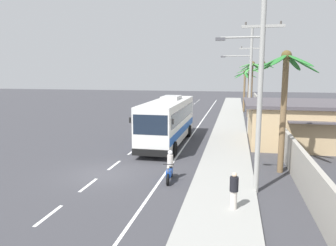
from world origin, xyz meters
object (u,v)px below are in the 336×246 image
at_px(motorcycle_beside_bus, 170,168).
at_px(palm_second, 285,89).
at_px(pedestrian_near_kerb, 234,190).
at_px(palm_third, 245,82).
at_px(coach_bus_foreground, 168,120).
at_px(utility_pole_mid, 249,78).
at_px(utility_pole_nearest, 259,88).
at_px(palm_fourth, 262,77).
at_px(palm_nearest, 252,77).
at_px(palm_farthest, 249,80).

xyz_separation_m(motorcycle_beside_bus, palm_second, (5.99, 2.73, 4.15)).
distance_m(pedestrian_near_kerb, palm_third, 35.17).
xyz_separation_m(coach_bus_foreground, palm_third, (6.45, 22.96, 2.27)).
bearing_deg(utility_pole_mid, palm_third, 89.90).
bearing_deg(palm_third, pedestrian_near_kerb, -91.87).
relative_size(utility_pole_nearest, palm_second, 1.37).
bearing_deg(motorcycle_beside_bus, palm_fourth, 76.67).
distance_m(coach_bus_foreground, palm_third, 23.96).
height_order(coach_bus_foreground, palm_third, palm_third).
xyz_separation_m(utility_pole_mid, palm_nearest, (0.57, 7.70, -0.01)).
height_order(motorcycle_beside_bus, palm_farthest, palm_farthest).
distance_m(palm_second, palm_fourth, 25.63).
height_order(coach_bus_foreground, motorcycle_beside_bus, coach_bus_foreground).
bearing_deg(utility_pole_nearest, utility_pole_mid, 89.48).
bearing_deg(utility_pole_mid, palm_fourth, 80.87).
distance_m(utility_pole_nearest, palm_third, 32.55).
bearing_deg(utility_pole_mid, coach_bus_foreground, -138.19).
height_order(coach_bus_foreground, pedestrian_near_kerb, coach_bus_foreground).
bearing_deg(utility_pole_nearest, coach_bus_foreground, 123.28).
bearing_deg(palm_fourth, utility_pole_mid, -99.13).
bearing_deg(palm_farthest, utility_pole_mid, -92.30).
bearing_deg(pedestrian_near_kerb, palm_farthest, -146.96).
bearing_deg(motorcycle_beside_bus, palm_nearest, 77.16).
distance_m(coach_bus_foreground, pedestrian_near_kerb, 13.20).
distance_m(pedestrian_near_kerb, palm_nearest, 25.89).
height_order(motorcycle_beside_bus, palm_second, palm_second).
xyz_separation_m(coach_bus_foreground, palm_second, (7.92, -6.00, 2.85)).
bearing_deg(motorcycle_beside_bus, utility_pole_mid, 72.78).
height_order(coach_bus_foreground, utility_pole_mid, utility_pole_mid).
xyz_separation_m(coach_bus_foreground, palm_fourth, (8.65, 19.61, 3.09)).
xyz_separation_m(palm_fourth, palm_farthest, (-1.76, -2.32, -0.33)).
bearing_deg(utility_pole_mid, palm_second, -82.72).
height_order(pedestrian_near_kerb, palm_third, palm_third).
relative_size(pedestrian_near_kerb, palm_farthest, 0.24).
bearing_deg(pedestrian_near_kerb, utility_pole_nearest, -165.45).
height_order(motorcycle_beside_bus, palm_fourth, palm_fourth).
bearing_deg(palm_second, utility_pole_mid, 97.28).
relative_size(coach_bus_foreground, utility_pole_nearest, 1.14).
bearing_deg(palm_second, coach_bus_foreground, 142.86).
xyz_separation_m(palm_third, palm_fourth, (2.20, -3.35, 0.82)).
relative_size(palm_nearest, palm_third, 1.17).
distance_m(palm_nearest, palm_third, 9.57).
bearing_deg(palm_nearest, pedestrian_near_kerb, -93.77).
relative_size(utility_pole_nearest, palm_fourth, 1.32).
xyz_separation_m(utility_pole_mid, palm_fourth, (2.23, 13.87, -0.12)).
xyz_separation_m(utility_pole_nearest, palm_farthest, (0.60, 26.86, -0.29)).
relative_size(motorcycle_beside_bus, utility_pole_mid, 0.20).
xyz_separation_m(palm_nearest, palm_farthest, (-0.11, 3.84, -0.43)).
height_order(coach_bus_foreground, palm_fourth, palm_fourth).
bearing_deg(palm_nearest, utility_pole_mid, -94.23).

